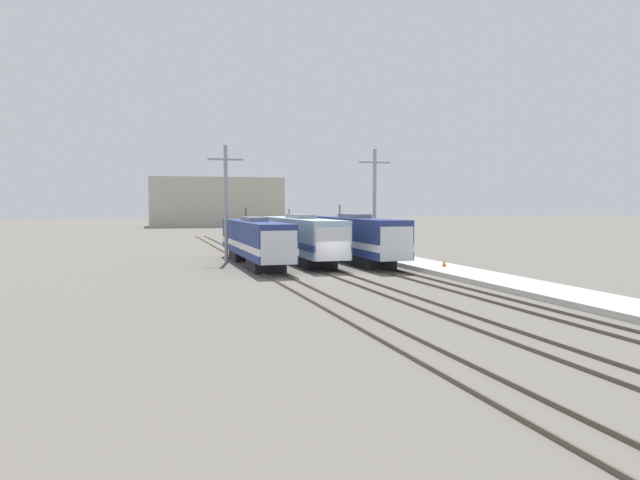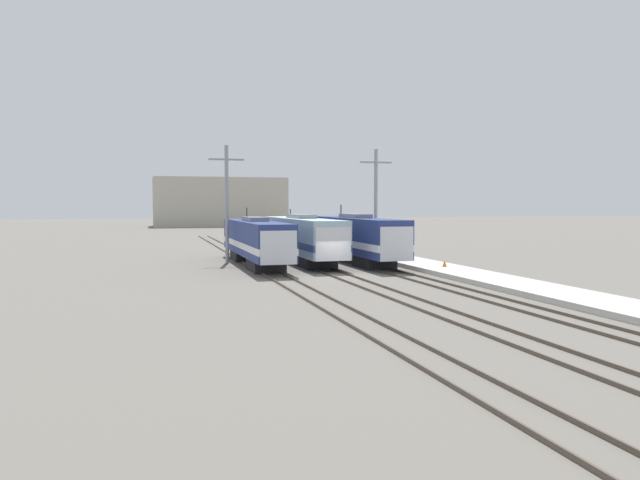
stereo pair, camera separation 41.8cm
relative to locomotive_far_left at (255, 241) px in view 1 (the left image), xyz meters
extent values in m
plane|color=#666059|center=(4.56, -9.07, -2.14)|extent=(400.00, 400.00, 0.00)
cube|color=#4C4238|center=(-0.72, -9.07, -2.06)|extent=(0.07, 120.00, 0.15)
cube|color=#4C4238|center=(0.72, -9.07, -2.06)|extent=(0.07, 120.00, 0.15)
cube|color=#4C4238|center=(3.84, -9.07, -2.06)|extent=(0.07, 120.00, 0.15)
cube|color=#4C4238|center=(5.28, -9.07, -2.06)|extent=(0.07, 120.00, 0.15)
cube|color=#4C4238|center=(8.40, -9.07, -2.06)|extent=(0.07, 120.00, 0.15)
cube|color=#4C4238|center=(9.84, -9.07, -2.06)|extent=(0.07, 120.00, 0.15)
cube|color=black|center=(0.00, -4.40, -1.66)|extent=(2.44, 4.35, 0.95)
cube|color=black|center=(0.00, 5.48, -1.66)|extent=(2.44, 4.35, 0.95)
cube|color=navy|center=(0.00, 0.54, 0.24)|extent=(2.87, 19.77, 2.85)
cube|color=silver|center=(0.00, 0.54, -0.33)|extent=(2.91, 19.81, 0.51)
cube|color=silver|center=(0.00, -8.38, 0.02)|extent=(2.64, 2.13, 2.42)
cube|color=black|center=(0.00, -9.37, 0.55)|extent=(2.25, 0.08, 0.68)
cube|color=slate|center=(0.00, 0.54, 1.83)|extent=(1.58, 4.94, 0.35)
cylinder|color=#38383D|center=(0.00, 4.89, 2.22)|extent=(0.12, 0.12, 1.13)
cube|color=#232326|center=(4.56, -2.61, -1.66)|extent=(2.58, 4.39, 0.95)
cube|color=#232326|center=(4.56, 7.35, -1.66)|extent=(2.58, 4.39, 0.95)
cube|color=#9EBCCC|center=(4.56, 2.37, 0.32)|extent=(3.03, 19.93, 3.02)
cube|color=navy|center=(4.56, 2.37, -0.28)|extent=(3.07, 19.97, 0.54)
cube|color=silver|center=(4.56, -6.50, 0.10)|extent=(2.79, 2.40, 2.57)
cube|color=black|center=(4.56, -7.62, 0.66)|extent=(2.37, 0.08, 0.72)
cube|color=gray|center=(4.56, 2.37, 2.01)|extent=(1.67, 4.98, 0.35)
cylinder|color=#38383D|center=(4.56, 6.76, 2.24)|extent=(0.12, 0.12, 0.81)
cube|color=black|center=(9.12, -4.21, -1.66)|extent=(2.46, 4.24, 0.95)
cube|color=black|center=(9.12, 5.43, -1.66)|extent=(2.46, 4.24, 0.95)
cube|color=navy|center=(9.12, 0.61, 0.35)|extent=(2.89, 19.28, 3.07)
cube|color=silver|center=(9.12, 0.61, -0.27)|extent=(2.93, 19.32, 0.55)
cube|color=silver|center=(9.12, -7.92, 0.12)|extent=(2.66, 2.43, 2.61)
cube|color=black|center=(9.12, -9.05, 0.69)|extent=(2.26, 0.08, 0.73)
cube|color=slate|center=(9.12, 0.61, 2.06)|extent=(1.59, 4.82, 0.35)
cylinder|color=#38383D|center=(9.12, 4.85, 2.48)|extent=(0.12, 0.12, 1.20)
cylinder|color=gray|center=(-2.07, 3.10, 3.09)|extent=(0.34, 0.34, 10.45)
cube|color=gray|center=(-2.07, 3.10, 7.06)|extent=(3.14, 0.16, 0.16)
cylinder|color=gray|center=(12.03, 3.10, 3.09)|extent=(0.34, 0.34, 10.45)
cube|color=gray|center=(12.03, 3.10, 7.06)|extent=(3.14, 0.16, 0.16)
cube|color=#B7B5AD|center=(13.30, -9.07, -1.96)|extent=(4.00, 120.00, 0.35)
cone|color=orange|center=(13.46, -8.34, -1.54)|extent=(0.36, 0.36, 0.50)
cube|color=#B2AD9E|center=(8.24, 99.63, 3.67)|extent=(31.12, 14.18, 11.62)
camera|label=1|loc=(-9.43, -52.36, 3.07)|focal=35.00mm
camera|label=2|loc=(-9.02, -52.47, 3.07)|focal=35.00mm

